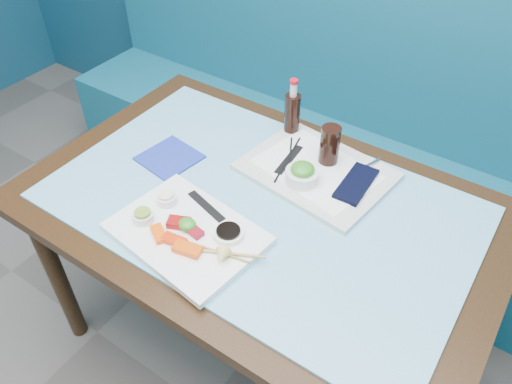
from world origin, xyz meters
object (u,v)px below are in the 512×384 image
Objects in this scene: dining_table at (259,223)px; booth_bench at (363,157)px; sashimi_plate at (187,233)px; serving_tray at (316,171)px; blue_napkin at (170,158)px; seaweed_bowl at (302,176)px; cola_bottle_body at (292,115)px; cola_glass at (330,145)px.

booth_bench is at bearing 90.00° from dining_table.
sashimi_plate is 0.92× the size of serving_tray.
serving_tray is 2.57× the size of blue_napkin.
cola_bottle_body is at bearing 127.88° from seaweed_bowl.
serving_tray is 0.08m from seaweed_bowl.
cola_glass reaches higher than blue_napkin.
cola_bottle_body reaches higher than serving_tray.
sashimi_plate is 3.93× the size of seaweed_bowl.
booth_bench is 0.75m from serving_tray.
dining_table is 0.19m from seaweed_bowl.
dining_table is at bearing 76.39° from sashimi_plate.
cola_bottle_body is at bearing 98.55° from sashimi_plate.
sashimi_plate is at bearing -88.75° from cola_bottle_body.
blue_napkin is (-0.35, -0.84, 0.39)m from booth_bench.
dining_table is at bearing -0.56° from blue_napkin.
booth_bench reaches higher than cola_glass.
cola_glass is (0.17, 0.49, 0.07)m from sashimi_plate.
booth_bench reaches higher than cola_bottle_body.
cola_glass reaches higher than sashimi_plate.
booth_bench is 6.87× the size of serving_tray.
seaweed_bowl is at bearing 63.25° from dining_table.
sashimi_plate is at bearing -109.50° from cola_glass.
sashimi_plate is at bearing -94.65° from booth_bench.
sashimi_plate is 0.52m from cola_glass.
booth_bench is 7.48× the size of sashimi_plate.
dining_table is 0.26m from sashimi_plate.
booth_bench is 0.83m from seaweed_bowl.
cola_bottle_body is (-0.10, 0.34, 0.17)m from dining_table.
serving_tray is 3.41× the size of cola_glass.
cola_glass is at bearing -81.52° from booth_bench.
blue_napkin is (-0.43, -0.20, -0.00)m from serving_tray.
seaweed_bowl is at bearing -90.15° from serving_tray.
booth_bench is 0.68m from cola_bottle_body.
cola_bottle_body is at bearing 156.01° from cola_glass.
blue_napkin is at bearing 179.44° from dining_table.
seaweed_bowl is (-0.01, -0.07, 0.03)m from serving_tray.
booth_bench reaches higher than seaweed_bowl.
cola_bottle_body is (-0.19, 0.08, -0.01)m from cola_glass.
cola_glass is at bearing 30.33° from blue_napkin.
blue_napkin is (-0.26, -0.34, -0.07)m from cola_bottle_body.
seaweed_bowl is 0.44m from blue_napkin.
sashimi_plate is (-0.09, -0.23, 0.10)m from dining_table.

